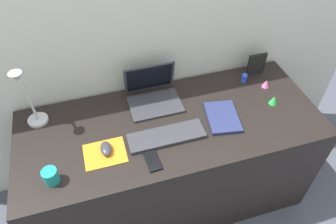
{
  "coord_description": "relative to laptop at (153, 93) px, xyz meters",
  "views": [
    {
      "loc": [
        -0.36,
        -1.13,
        2.02
      ],
      "look_at": [
        -0.02,
        0.0,
        0.83
      ],
      "focal_mm": 33.66,
      "sensor_mm": 36.0,
      "label": 1
    }
  ],
  "objects": [
    {
      "name": "laptop",
      "position": [
        0.0,
        0.0,
        0.0
      ],
      "size": [
        0.3,
        0.25,
        0.21
      ],
      "color": "#333338",
      "rests_on": "desk"
    },
    {
      "name": "back_wall",
      "position": [
        0.05,
        0.17,
        0.03
      ],
      "size": [
        2.89,
        0.05,
        1.64
      ],
      "primitive_type": "cube",
      "color": "beige",
      "rests_on": "ground_plane"
    },
    {
      "name": "cell_phone",
      "position": [
        -0.12,
        -0.43,
        -0.05
      ],
      "size": [
        0.07,
        0.13,
        0.01
      ],
      "primitive_type": "cube",
      "rotation": [
        0.0,
        0.0,
        0.06
      ],
      "color": "black",
      "rests_on": "desk"
    },
    {
      "name": "toy_figurine_green",
      "position": [
        0.67,
        -0.24,
        -0.03
      ],
      "size": [
        0.05,
        0.05,
        0.05
      ],
      "primitive_type": "cone",
      "color": "green",
      "rests_on": "desk"
    },
    {
      "name": "picture_frame",
      "position": [
        0.7,
        0.05,
        0.02
      ],
      "size": [
        0.12,
        0.02,
        0.15
      ],
      "primitive_type": "cube",
      "color": "black",
      "rests_on": "desk"
    },
    {
      "name": "mousepad",
      "position": [
        -0.34,
        -0.32,
        -0.05
      ],
      "size": [
        0.21,
        0.17,
        0.0
      ],
      "primitive_type": "cube",
      "color": "orange",
      "rests_on": "desk"
    },
    {
      "name": "desk_lamp",
      "position": [
        -0.66,
        -0.01,
        0.13
      ],
      "size": [
        0.11,
        0.14,
        0.38
      ],
      "color": "#B7B7BC",
      "rests_on": "desk"
    },
    {
      "name": "coffee_mug",
      "position": [
        -0.6,
        -0.41,
        -0.02
      ],
      "size": [
        0.07,
        0.07,
        0.08
      ],
      "primitive_type": "cylinder",
      "color": "teal",
      "rests_on": "desk"
    },
    {
      "name": "toy_figurine_blue",
      "position": [
        0.59,
        -0.0,
        -0.02
      ],
      "size": [
        0.04,
        0.04,
        0.06
      ],
      "color": "blue",
      "rests_on": "desk"
    },
    {
      "name": "ground_plane",
      "position": [
        0.05,
        -0.21,
        -0.79
      ],
      "size": [
        6.0,
        6.0,
        0.0
      ],
      "primitive_type": "plane",
      "color": "#474C56"
    },
    {
      "name": "toy_figurine_pink",
      "position": [
        0.7,
        -0.09,
        -0.03
      ],
      "size": [
        0.05,
        0.05,
        0.05
      ],
      "primitive_type": "cone",
      "color": "pink",
      "rests_on": "desk"
    },
    {
      "name": "notebook_pad",
      "position": [
        0.33,
        -0.26,
        -0.04
      ],
      "size": [
        0.21,
        0.27,
        0.02
      ],
      "primitive_type": "cube",
      "rotation": [
        0.0,
        0.0,
        -0.17
      ],
      "color": "navy",
      "rests_on": "desk"
    },
    {
      "name": "mouse",
      "position": [
        -0.33,
        -0.31,
        -0.03
      ],
      "size": [
        0.06,
        0.1,
        0.03
      ],
      "primitive_type": "ellipsoid",
      "color": "#333338",
      "rests_on": "mousepad"
    },
    {
      "name": "keyboard",
      "position": [
        -0.01,
        -0.31,
        -0.04
      ],
      "size": [
        0.41,
        0.13,
        0.02
      ],
      "primitive_type": "cube",
      "color": "#333338",
      "rests_on": "desk"
    },
    {
      "name": "desk",
      "position": [
        0.05,
        -0.21,
        -0.42
      ],
      "size": [
        1.69,
        0.69,
        0.74
      ],
      "primitive_type": "cube",
      "color": "black",
      "rests_on": "ground_plane"
    }
  ]
}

